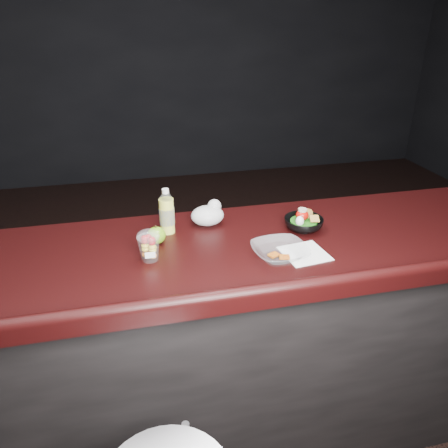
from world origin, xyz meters
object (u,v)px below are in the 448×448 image
Objects in this scene: green_apple at (156,235)px; takeout_bowl at (280,252)px; lemonade_bottle at (167,214)px; fruit_cup at (149,245)px; snack_bowl at (303,223)px.

takeout_bowl is at bearing -27.09° from green_apple.
fruit_cup is (-0.09, -0.21, -0.02)m from lemonade_bottle.
takeout_bowl is (0.43, -0.22, -0.01)m from green_apple.
fruit_cup is 0.66m from snack_bowl.
takeout_bowl is at bearing -11.89° from fruit_cup.
green_apple reaches higher than takeout_bowl.
lemonade_bottle reaches higher than fruit_cup.
lemonade_bottle is 0.49m from takeout_bowl.
fruit_cup is 0.64× the size of snack_bowl.
fruit_cup is at bearing -106.39° from green_apple.
snack_bowl reaches higher than green_apple.
fruit_cup is 0.13m from green_apple.
lemonade_bottle is 1.58× the size of fruit_cup.
lemonade_bottle reaches higher than snack_bowl.
green_apple is at bearing 178.49° from snack_bowl.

